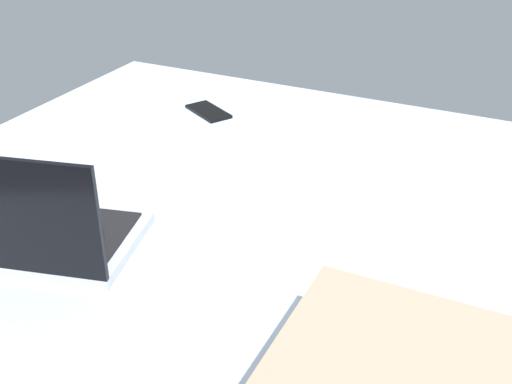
% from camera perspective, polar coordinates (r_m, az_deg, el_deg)
% --- Properties ---
extents(bed_mattress, '(1.80, 1.40, 0.18)m').
position_cam_1_polar(bed_mattress, '(1.31, 4.31, -5.88)').
color(bed_mattress, silver).
rests_on(bed_mattress, ground).
extents(laptop, '(0.38, 0.30, 0.23)m').
position_cam_1_polar(laptop, '(1.21, -18.83, -3.35)').
color(laptop, '#B7BABC').
rests_on(laptop, bed_mattress).
extents(cell_phone, '(0.16, 0.13, 0.01)m').
position_cam_1_polar(cell_phone, '(1.77, -4.26, 7.16)').
color(cell_phone, black).
rests_on(cell_phone, bed_mattress).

